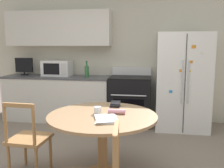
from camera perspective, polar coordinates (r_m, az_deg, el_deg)
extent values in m
cube|color=beige|center=(5.13, 0.98, 6.50)|extent=(5.20, 0.10, 2.60)
cube|color=silver|center=(5.22, -12.15, 12.28)|extent=(2.12, 0.34, 0.68)
cube|color=silver|center=(5.19, -12.20, -3.34)|extent=(2.12, 0.62, 0.86)
cube|color=#4C4C51|center=(5.12, -12.37, 1.59)|extent=(2.15, 0.64, 0.03)
cube|color=white|center=(4.69, 15.77, 0.60)|extent=(0.92, 0.76, 1.73)
cube|color=#333333|center=(4.31, 16.32, -0.13)|extent=(0.01, 0.01, 1.66)
cylinder|color=silver|center=(4.29, 15.70, 0.43)|extent=(0.02, 0.02, 0.73)
cylinder|color=silver|center=(4.30, 17.03, 0.39)|extent=(0.02, 0.02, 0.73)
cube|color=white|center=(4.30, 19.96, 6.72)|extent=(0.05, 0.02, 0.04)
cube|color=orange|center=(4.27, 15.50, 2.96)|extent=(0.06, 0.02, 0.04)
cube|color=orange|center=(4.28, 17.67, 4.86)|extent=(0.05, 0.01, 0.04)
cube|color=#338CD8|center=(4.31, 13.28, -1.69)|extent=(0.06, 0.02, 0.04)
cube|color=orange|center=(4.28, 18.21, 8.11)|extent=(0.07, 0.01, 0.05)
cube|color=yellow|center=(4.29, 17.34, 2.79)|extent=(0.04, 0.01, 0.03)
cube|color=black|center=(4.82, 4.15, -3.90)|extent=(0.77, 0.64, 0.90)
cube|color=black|center=(4.53, 3.75, -5.91)|extent=(0.56, 0.01, 0.40)
cylinder|color=silver|center=(4.44, 3.76, -2.63)|extent=(0.63, 0.02, 0.02)
cube|color=black|center=(4.74, 4.22, 1.53)|extent=(0.77, 0.64, 0.02)
cube|color=white|center=(5.01, 4.54, 2.97)|extent=(0.77, 0.06, 0.16)
cube|color=white|center=(5.15, -12.39, 3.57)|extent=(0.56, 0.36, 0.31)
cube|color=black|center=(5.00, -13.70, 3.37)|extent=(0.32, 0.01, 0.22)
cube|color=silver|center=(4.91, -10.99, 3.35)|extent=(0.11, 0.01, 0.22)
cylinder|color=black|center=(5.49, -19.35, 2.07)|extent=(0.16, 0.16, 0.02)
cylinder|color=black|center=(5.48, -19.36, 2.38)|extent=(0.03, 0.03, 0.04)
cube|color=black|center=(5.47, -19.45, 4.12)|extent=(0.37, 0.05, 0.29)
cylinder|color=#2D6B38|center=(4.88, -5.79, 2.87)|extent=(0.08, 0.08, 0.21)
cylinder|color=#2D6B38|center=(4.87, -5.82, 4.61)|extent=(0.03, 0.03, 0.08)
cylinder|color=#262626|center=(4.86, -5.83, 5.17)|extent=(0.04, 0.04, 0.01)
cylinder|color=#997551|center=(2.81, -2.22, -7.32)|extent=(1.23, 1.23, 0.03)
cylinder|color=#9E7042|center=(2.93, -2.18, -14.13)|extent=(0.11, 0.11, 0.69)
cube|color=#9E7042|center=(3.14, -18.30, -11.81)|extent=(0.44, 0.44, 0.04)
cylinder|color=#9E7042|center=(3.45, -19.18, -14.00)|extent=(0.04, 0.04, 0.41)
cylinder|color=#9E7042|center=(3.29, -13.86, -14.88)|extent=(0.04, 0.04, 0.41)
cylinder|color=#9E7042|center=(3.18, -22.51, -16.16)|extent=(0.04, 0.04, 0.41)
cylinder|color=#9E7042|center=(3.01, -16.85, -17.32)|extent=(0.04, 0.04, 0.41)
cylinder|color=#9E7042|center=(3.01, -23.23, -8.11)|extent=(0.04, 0.04, 0.45)
cylinder|color=#9E7042|center=(2.83, -17.45, -8.86)|extent=(0.04, 0.04, 0.45)
cube|color=#9E7042|center=(2.86, -20.66, -4.56)|extent=(0.35, 0.05, 0.04)
cylinder|color=#9E7042|center=(1.85, 0.67, -18.17)|extent=(0.04, 0.04, 0.45)
cylinder|color=#9E7042|center=(2.17, 1.14, -14.02)|extent=(0.04, 0.04, 0.45)
cube|color=#9E7042|center=(1.93, 0.94, -10.41)|extent=(0.07, 0.35, 0.04)
cylinder|color=silver|center=(2.84, -3.31, -5.99)|extent=(0.09, 0.09, 0.08)
cylinder|color=beige|center=(2.84, -3.31, -6.34)|extent=(0.07, 0.07, 0.04)
cylinder|color=pink|center=(2.83, 1.07, -6.30)|extent=(0.20, 0.05, 0.05)
cube|color=black|center=(3.13, 0.72, -5.02)|extent=(0.12, 0.10, 0.03)
cube|color=black|center=(3.16, 0.80, -4.43)|extent=(0.12, 0.10, 0.06)
cube|color=white|center=(2.60, -1.36, -8.18)|extent=(0.27, 0.33, 0.01)
cube|color=beige|center=(2.60, -1.36, -8.01)|extent=(0.29, 0.34, 0.01)
cube|color=silver|center=(2.60, -1.36, -7.84)|extent=(0.30, 0.35, 0.01)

